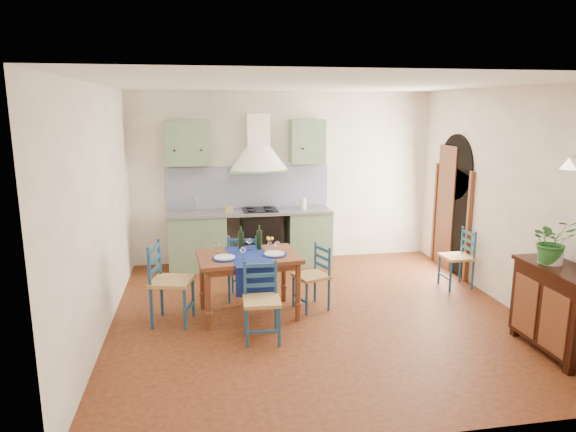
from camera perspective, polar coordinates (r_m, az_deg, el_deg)
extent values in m
plane|color=#42190E|center=(6.54, 3.24, -10.91)|extent=(5.00, 5.00, 0.00)
cube|color=white|center=(8.56, -0.44, 4.31)|extent=(5.00, 0.04, 2.80)
cube|color=gray|center=(8.33, -9.97, -2.83)|extent=(0.90, 0.60, 0.88)
cube|color=gray|center=(8.51, 2.24, -2.34)|extent=(0.70, 0.60, 0.88)
cube|color=black|center=(8.38, -3.12, -2.57)|extent=(0.60, 0.58, 0.88)
cube|color=gray|center=(8.26, -4.19, 0.48)|extent=(2.60, 0.64, 0.04)
cube|color=silver|center=(8.22, -10.09, 0.24)|extent=(0.45, 0.40, 0.03)
cylinder|color=silver|center=(8.37, -10.13, 1.52)|extent=(0.02, 0.02, 0.26)
cube|color=black|center=(8.27, -3.16, 0.69)|extent=(0.55, 0.48, 0.02)
cube|color=black|center=(8.52, -4.13, -5.13)|extent=(2.60, 0.50, 0.08)
cube|color=navy|center=(8.47, -4.41, 3.24)|extent=(2.65, 0.05, 0.68)
cube|color=gray|center=(8.21, -11.08, 7.97)|extent=(0.70, 0.34, 0.70)
cube|color=gray|center=(8.39, 2.14, 8.27)|extent=(0.55, 0.34, 0.70)
cone|color=white|center=(8.21, -3.27, 6.42)|extent=(0.96, 0.96, 0.40)
cube|color=white|center=(8.27, -3.38, 9.59)|extent=(0.36, 0.30, 0.50)
cube|color=white|center=(7.13, 23.36, 1.77)|extent=(0.04, 5.00, 2.80)
cube|color=black|center=(8.41, 17.80, -0.38)|extent=(0.03, 1.00, 1.65)
cylinder|color=black|center=(8.28, 18.16, 5.20)|extent=(0.03, 1.00, 1.00)
cube|color=brown|center=(7.94, 19.42, -1.21)|extent=(0.06, 0.06, 1.65)
cube|color=brown|center=(8.87, 16.06, 0.35)|extent=(0.06, 0.06, 1.65)
cube|color=brown|center=(8.57, 17.10, 0.94)|extent=(0.04, 0.55, 1.96)
cone|color=#FFEDC6|center=(6.00, 28.72, 5.13)|extent=(0.16, 0.16, 0.12)
cube|color=white|center=(6.08, -20.20, 0.40)|extent=(0.04, 5.00, 2.80)
cube|color=white|center=(6.04, 3.56, 14.44)|extent=(5.00, 5.00, 0.01)
cube|color=brown|center=(6.32, -4.44, -4.57)|extent=(1.29, 0.92, 0.05)
cube|color=brown|center=(6.34, -4.43, -5.14)|extent=(1.16, 0.79, 0.08)
cylinder|color=brown|center=(6.06, -8.85, -9.29)|extent=(0.07, 0.07, 0.72)
cylinder|color=brown|center=(6.68, -9.50, -7.25)|extent=(0.07, 0.07, 0.72)
cylinder|color=brown|center=(6.25, 1.11, -8.46)|extent=(0.07, 0.07, 0.72)
cylinder|color=brown|center=(6.86, -0.46, -6.57)|extent=(0.07, 0.07, 0.72)
cube|color=navy|center=(6.26, -4.35, -4.45)|extent=(0.54, 0.95, 0.01)
cube|color=navy|center=(5.98, -3.66, -7.10)|extent=(0.46, 0.06, 0.38)
cylinder|color=navy|center=(6.16, -7.06, -4.67)|extent=(0.30, 0.30, 0.01)
cylinder|color=silver|center=(6.16, -7.06, -4.58)|extent=(0.24, 0.24, 0.01)
cylinder|color=navy|center=(6.27, -1.52, -4.28)|extent=(0.30, 0.30, 0.01)
cylinder|color=silver|center=(6.27, -1.52, -4.20)|extent=(0.24, 0.24, 0.01)
cylinder|color=black|center=(6.45, -5.24, -2.53)|extent=(0.07, 0.07, 0.32)
cylinder|color=black|center=(6.49, -3.21, -2.40)|extent=(0.07, 0.07, 0.32)
cylinder|color=white|center=(6.50, -2.05, -3.29)|extent=(0.05, 0.05, 0.10)
sphere|color=yellow|center=(6.47, -2.06, -2.53)|extent=(0.10, 0.10, 0.10)
cylinder|color=navy|center=(5.65, -4.57, -12.34)|extent=(0.03, 0.03, 0.44)
cylinder|color=navy|center=(5.88, -4.77, -9.06)|extent=(0.03, 0.03, 0.87)
cylinder|color=navy|center=(5.67, -0.98, -12.19)|extent=(0.03, 0.03, 0.44)
cylinder|color=navy|center=(5.91, -1.36, -8.94)|extent=(0.03, 0.03, 0.87)
cube|color=tan|center=(5.72, -2.94, -9.40)|extent=(0.42, 0.42, 0.04)
cube|color=navy|center=(5.84, -3.08, -7.68)|extent=(0.37, 0.04, 0.04)
cube|color=navy|center=(5.81, -3.09, -6.60)|extent=(0.37, 0.04, 0.04)
cube|color=navy|center=(5.77, -3.11, -5.51)|extent=(0.37, 0.04, 0.04)
cube|color=navy|center=(5.68, -2.77, -12.71)|extent=(0.35, 0.04, 0.02)
cylinder|color=navy|center=(7.17, -3.23, -6.81)|extent=(0.04, 0.04, 0.47)
cylinder|color=navy|center=(6.76, -3.48, -6.02)|extent=(0.04, 0.04, 0.92)
cylinder|color=navy|center=(7.21, -6.16, -6.77)|extent=(0.04, 0.04, 0.47)
cylinder|color=navy|center=(6.79, -6.58, -5.97)|extent=(0.04, 0.04, 0.92)
cube|color=tan|center=(6.94, -4.88, -5.33)|extent=(0.50, 0.50, 0.04)
cube|color=navy|center=(6.73, -5.06, -4.76)|extent=(0.38, 0.10, 0.05)
cube|color=navy|center=(6.69, -5.08, -3.76)|extent=(0.38, 0.10, 0.05)
cube|color=navy|center=(6.66, -5.10, -2.75)|extent=(0.38, 0.10, 0.05)
cube|color=navy|center=(7.21, -4.69, -7.18)|extent=(0.37, 0.10, 0.03)
cylinder|color=navy|center=(6.16, -11.39, -10.11)|extent=(0.04, 0.04, 0.50)
cylinder|color=navy|center=(6.18, -15.06, -7.81)|extent=(0.04, 0.04, 0.99)
cylinder|color=navy|center=(6.51, -10.51, -8.83)|extent=(0.04, 0.04, 0.50)
cylinder|color=navy|center=(6.54, -13.97, -6.66)|extent=(0.04, 0.04, 0.99)
cube|color=tan|center=(6.29, -12.79, -7.07)|extent=(0.55, 0.55, 0.04)
cube|color=navy|center=(6.31, -14.58, -5.81)|extent=(0.12, 0.41, 0.05)
cube|color=navy|center=(6.27, -14.64, -4.66)|extent=(0.12, 0.41, 0.05)
cube|color=navy|center=(6.23, -14.71, -3.50)|extent=(0.12, 0.41, 0.05)
cube|color=navy|center=(6.35, -10.92, -9.91)|extent=(0.12, 0.39, 0.03)
cylinder|color=navy|center=(6.72, 0.61, -8.32)|extent=(0.03, 0.03, 0.42)
cylinder|color=navy|center=(6.82, 3.04, -6.25)|extent=(0.03, 0.03, 0.83)
cylinder|color=navy|center=(6.45, 2.09, -9.21)|extent=(0.03, 0.03, 0.42)
cylinder|color=navy|center=(6.55, 4.59, -7.03)|extent=(0.03, 0.03, 0.83)
cube|color=tan|center=(6.59, 2.59, -6.67)|extent=(0.49, 0.49, 0.04)
cube|color=navy|center=(6.64, 3.82, -5.50)|extent=(0.14, 0.34, 0.04)
cube|color=navy|center=(6.61, 3.83, -4.59)|extent=(0.14, 0.34, 0.04)
cube|color=navy|center=(6.58, 3.84, -3.67)|extent=(0.14, 0.34, 0.04)
cube|color=navy|center=(6.60, 1.33, -9.13)|extent=(0.14, 0.32, 0.02)
cylinder|color=navy|center=(7.88, 16.44, -5.71)|extent=(0.03, 0.03, 0.43)
cylinder|color=navy|center=(7.98, 18.70, -4.08)|extent=(0.03, 0.03, 0.85)
cylinder|color=navy|center=(7.59, 17.61, -6.45)|extent=(0.03, 0.03, 0.43)
cylinder|color=navy|center=(7.70, 19.93, -4.75)|extent=(0.03, 0.03, 0.85)
cube|color=tan|center=(7.75, 18.23, -4.34)|extent=(0.40, 0.40, 0.04)
cube|color=navy|center=(7.80, 19.37, -3.42)|extent=(0.03, 0.36, 0.04)
cube|color=navy|center=(7.77, 19.43, -2.61)|extent=(0.03, 0.36, 0.04)
cube|color=navy|center=(7.74, 19.49, -1.81)|extent=(0.03, 0.36, 0.04)
cube|color=navy|center=(7.75, 16.99, -6.40)|extent=(0.03, 0.34, 0.02)
cube|color=black|center=(6.13, 27.91, -9.05)|extent=(0.45, 1.00, 0.82)
cube|color=black|center=(6.00, 28.31, -5.24)|extent=(0.50, 1.05, 0.04)
cube|color=brown|center=(5.84, 27.44, -10.44)|extent=(0.02, 0.38, 0.63)
cube|color=brown|center=(6.18, 24.87, -8.97)|extent=(0.02, 0.38, 0.63)
cube|color=black|center=(5.89, 28.75, -14.77)|extent=(0.08, 0.08, 0.08)
cube|color=black|center=(6.52, 23.89, -11.68)|extent=(0.08, 0.08, 0.08)
cube|color=black|center=(6.71, 26.43, -11.23)|extent=(0.08, 0.08, 0.08)
imported|color=#26682B|center=(6.03, 27.31, -2.49)|extent=(0.48, 0.43, 0.48)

